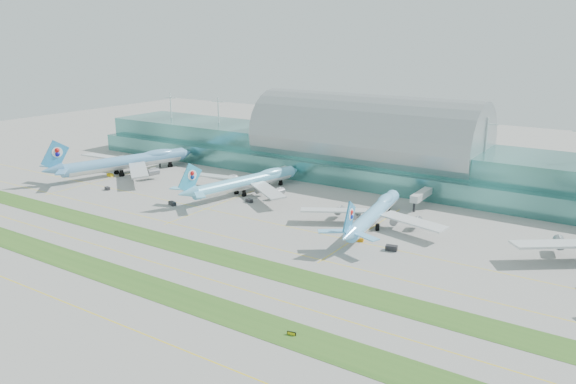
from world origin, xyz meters
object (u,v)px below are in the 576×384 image
Objects in this scene: airliner_b at (247,181)px; airliner_c at (374,213)px; airliner_a at (127,161)px; taxiway_sign_east at (292,334)px; terminal at (366,150)px.

airliner_b is 70.88m from airliner_c.
airliner_a is 33.93× the size of taxiway_sign_east.
airliner_c reaches higher than taxiway_sign_east.
terminal is at bearing 74.08° from airliner_b.
airliner_c is (70.11, -10.44, -0.39)m from airliner_b.
airliner_c is at bearing 14.98° from airliner_a.
airliner_c is 28.02× the size of taxiway_sign_east.
airliner_a is at bearing -164.17° from airliner_b.
terminal is at bearing 47.70° from airliner_a.
airliner_c is at bearing -61.75° from terminal.
taxiway_sign_east is at bearing -86.09° from airliner_c.
airliner_a is at bearing 169.97° from airliner_c.
airliner_c is at bearing 4.06° from airliner_b.
terminal is 80.15m from airliner_c.
airliner_a is 147.34m from airliner_c.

